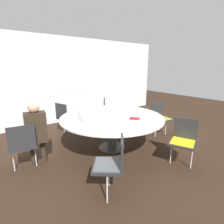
{
  "coord_description": "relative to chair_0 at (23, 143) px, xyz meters",
  "views": [
    {
      "loc": [
        -2.23,
        -2.89,
        1.82
      ],
      "look_at": [
        0.0,
        0.0,
        0.84
      ],
      "focal_mm": 28.0,
      "sensor_mm": 36.0,
      "label": 1
    }
  ],
  "objects": [
    {
      "name": "ground_plane",
      "position": [
        1.76,
        -0.24,
        -0.53
      ],
      "size": [
        16.0,
        16.0,
        0.0
      ],
      "primitive_type": "plane",
      "color": "black"
    },
    {
      "name": "wall_back",
      "position": [
        1.76,
        2.34,
        0.82
      ],
      "size": [
        8.0,
        0.07,
        2.7
      ],
      "color": "silver",
      "rests_on": "ground_plane"
    },
    {
      "name": "chair_2",
      "position": [
        2.38,
        -1.58,
        0.0
      ],
      "size": [
        0.56,
        0.57,
        0.88
      ],
      "rotation": [
        0.0,
        0.0,
        8.24
      ],
      "color": "#262628",
      "rests_on": "ground_plane"
    },
    {
      "name": "person_0",
      "position": [
        0.25,
        0.04,
        0.19
      ],
      "size": [
        0.39,
        0.3,
        1.23
      ],
      "rotation": [
        0.0,
        0.0,
        6.11
      ],
      "color": "#2D2319",
      "rests_on": "ground_plane"
    },
    {
      "name": "chair_0",
      "position": [
        0.0,
        0.0,
        0.0
      ],
      "size": [
        0.51,
        0.49,
        0.88
      ],
      "rotation": [
        0.0,
        0.0,
        6.11
      ],
      "color": "#262628",
      "rests_on": "ground_plane"
    },
    {
      "name": "spiral_notebook",
      "position": [
        2.02,
        -0.67,
        0.22
      ],
      "size": [
        0.25,
        0.26,
        0.02
      ],
      "color": "maroon",
      "rests_on": "conference_table"
    },
    {
      "name": "conference_table",
      "position": [
        1.76,
        -0.24,
        0.12
      ],
      "size": [
        2.23,
        2.23,
        0.74
      ],
      "color": "#333333",
      "rests_on": "ground_plane"
    },
    {
      "name": "chair_1",
      "position": [
        0.87,
        -1.41,
        0.0
      ],
      "size": [
        0.6,
        0.61,
        0.88
      ],
      "rotation": [
        0.0,
        0.0,
        7.16
      ],
      "color": "#262628",
      "rests_on": "ground_plane"
    },
    {
      "name": "chair_3",
      "position": [
        3.23,
        -0.4,
        0.0
      ],
      "size": [
        0.5,
        0.48,
        0.88
      ],
      "rotation": [
        0.0,
        0.0,
        9.27
      ],
      "color": "#262628",
      "rests_on": "ground_plane"
    },
    {
      "name": "chair_5",
      "position": [
        1.27,
        1.16,
        0.0
      ],
      "size": [
        0.53,
        0.54,
        0.88
      ],
      "rotation": [
        0.0,
        0.0,
        11.29
      ],
      "color": "#262628",
      "rests_on": "ground_plane"
    },
    {
      "name": "laptop",
      "position": [
        1.11,
        -0.12,
        0.27
      ],
      "size": [
        0.29,
        0.32,
        0.21
      ],
      "rotation": [
        0.0,
        0.0,
        1.4
      ],
      "color": "silver",
      "rests_on": "conference_table"
    },
    {
      "name": "chair_4",
      "position": [
        2.58,
        0.99,
        0.0
      ],
      "size": [
        0.6,
        0.6,
        0.88
      ],
      "rotation": [
        0.0,
        0.0,
        10.36
      ],
      "color": "#262628",
      "rests_on": "ground_plane"
    }
  ]
}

